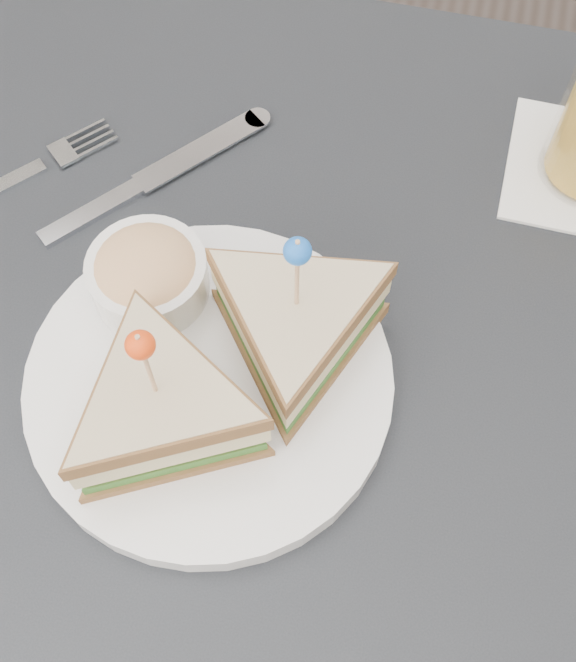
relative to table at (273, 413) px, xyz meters
The scene contains 5 objects.
ground_plane 0.67m from the table, ahead, with size 3.50×3.50×0.00m, color #3F3833.
table is the anchor object (origin of this frame).
plate_meal 0.12m from the table, 149.36° to the right, with size 0.29×0.27×0.15m.
cutlery_fork 0.28m from the table, 152.22° to the left, with size 0.14×0.15×0.01m.
cutlery_knife 0.22m from the table, 133.87° to the left, with size 0.16×0.18×0.01m.
Camera 1 is at (0.07, -0.25, 1.29)m, focal length 45.00 mm.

